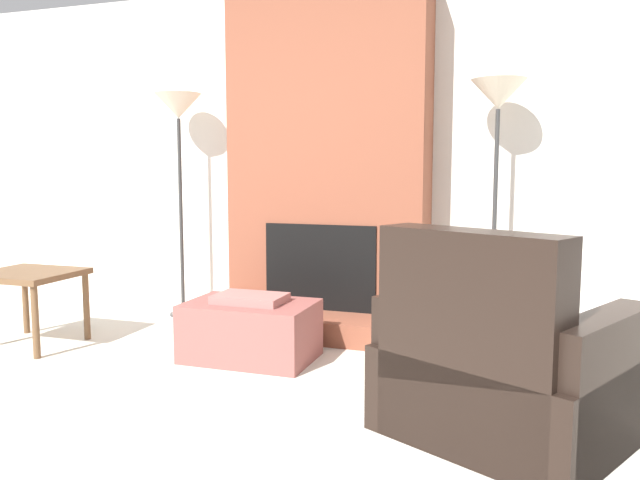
{
  "coord_description": "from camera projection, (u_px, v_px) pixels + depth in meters",
  "views": [
    {
      "loc": [
        1.44,
        -1.83,
        1.18
      ],
      "look_at": [
        0.0,
        2.41,
        0.67
      ],
      "focal_mm": 35.0,
      "sensor_mm": 36.0,
      "label": 1
    }
  ],
  "objects": [
    {
      "name": "wall_back",
      "position": [
        339.0,
        154.0,
        4.85
      ],
      "size": [
        8.07,
        0.06,
        2.6
      ],
      "primitive_type": "cube",
      "color": "silver",
      "rests_on": "ground_plane"
    },
    {
      "name": "side_table",
      "position": [
        29.0,
        282.0,
        4.17
      ],
      "size": [
        0.61,
        0.55,
        0.5
      ],
      "color": "brown",
      "rests_on": "ground_plane"
    },
    {
      "name": "ottoman",
      "position": [
        251.0,
        329.0,
        3.89
      ],
      "size": [
        0.78,
        0.52,
        0.41
      ],
      "color": "#8C4C47",
      "rests_on": "ground_plane"
    },
    {
      "name": "fireplace",
      "position": [
        328.0,
        163.0,
        4.61
      ],
      "size": [
        1.47,
        0.81,
        2.6
      ],
      "color": "brown",
      "rests_on": "ground_plane"
    },
    {
      "name": "floor_lamp_right",
      "position": [
        498.0,
        108.0,
        4.12
      ],
      "size": [
        0.36,
        0.36,
        1.77
      ],
      "color": "#333333",
      "rests_on": "ground_plane"
    },
    {
      "name": "armchair",
      "position": [
        500.0,
        374.0,
        2.73
      ],
      "size": [
        1.25,
        1.2,
        0.94
      ],
      "rotation": [
        0.0,
        0.0,
        2.67
      ],
      "color": "black",
      "rests_on": "ground_plane"
    },
    {
      "name": "floor_lamp_left",
      "position": [
        178.0,
        118.0,
        4.9
      ],
      "size": [
        0.36,
        0.36,
        1.77
      ],
      "color": "#333333",
      "rests_on": "ground_plane"
    }
  ]
}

